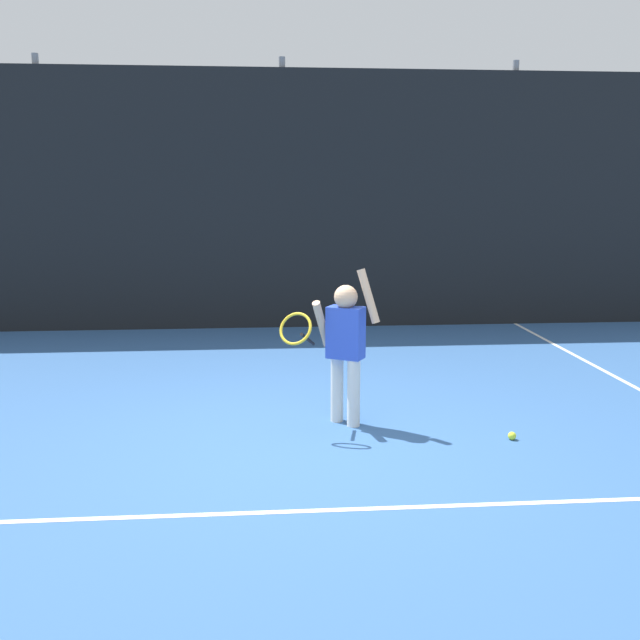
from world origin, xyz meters
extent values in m
plane|color=#335B93|center=(0.00, 0.00, 0.00)|extent=(20.00, 20.00, 0.00)
cube|color=white|center=(0.00, -1.14, 0.00)|extent=(9.00, 0.05, 0.00)
cube|color=black|center=(0.00, 4.96, 1.82)|extent=(13.59, 0.08, 3.64)
cylinder|color=slate|center=(-3.32, 5.02, 1.89)|extent=(0.09, 0.09, 3.79)
cylinder|color=slate|center=(0.00, 5.02, 1.89)|extent=(0.09, 0.09, 3.79)
cylinder|color=slate|center=(3.32, 5.02, 1.89)|extent=(0.09, 0.09, 3.79)
cylinder|color=silver|center=(0.32, 0.61, 0.29)|extent=(0.11, 0.11, 0.58)
cylinder|color=silver|center=(0.44, 0.46, 0.29)|extent=(0.11, 0.11, 0.58)
cube|color=blue|center=(0.38, 0.54, 0.80)|extent=(0.34, 0.30, 0.44)
sphere|color=tan|center=(0.38, 0.54, 1.10)|extent=(0.20, 0.20, 0.20)
cylinder|color=tan|center=(0.56, 0.46, 1.12)|extent=(0.21, 0.16, 0.46)
cylinder|color=tan|center=(0.18, 0.58, 0.87)|extent=(0.20, 0.28, 0.43)
cylinder|color=black|center=(0.06, 0.51, 0.75)|extent=(0.14, 0.22, 0.15)
torus|color=yellow|center=(-0.05, 0.32, 0.88)|extent=(0.33, 0.28, 0.26)
sphere|color=#CCE033|center=(0.94, 3.88, 0.03)|extent=(0.07, 0.07, 0.07)
sphere|color=#CCE033|center=(1.68, 0.02, 0.03)|extent=(0.07, 0.07, 0.07)
camera|label=1|loc=(-0.31, -5.32, 1.99)|focal=40.02mm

